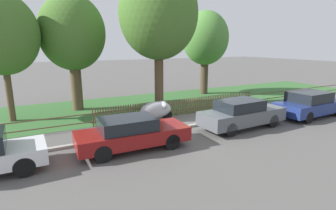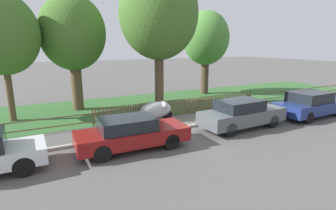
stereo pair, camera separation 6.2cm
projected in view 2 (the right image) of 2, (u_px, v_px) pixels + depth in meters
name	position (u px, v px, depth m)	size (l,w,h in m)	color
ground_plane	(207.00, 125.00, 13.68)	(120.00, 120.00, 0.00)	#565451
kerb_stone	(206.00, 123.00, 13.76)	(36.25, 0.20, 0.12)	#9E998E
grass_strip	(158.00, 103.00, 18.88)	(36.25, 7.13, 0.01)	#33602D
park_fence	(183.00, 106.00, 15.70)	(36.25, 0.05, 0.97)	brown
parked_car_black_saloon	(131.00, 133.00, 10.40)	(4.48, 1.79, 1.32)	maroon
parked_car_navy_estate	(242.00, 114.00, 13.04)	(4.61, 1.78, 1.46)	#51565B
parked_car_red_compact	(310.00, 104.00, 15.14)	(4.62, 2.00, 1.48)	navy
covered_motorcycle	(157.00, 110.00, 14.14)	(1.91, 0.91, 1.12)	black
tree_nearest_kerb	(2.00, 34.00, 13.42)	(3.68, 3.68, 6.76)	brown
tree_behind_motorcycle	(73.00, 34.00, 15.91)	(3.96, 3.96, 7.09)	brown
tree_mid_park	(159.00, 14.00, 15.07)	(4.58, 4.58, 8.47)	brown
tree_far_left	(206.00, 39.00, 21.43)	(3.80, 3.80, 6.81)	#473828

